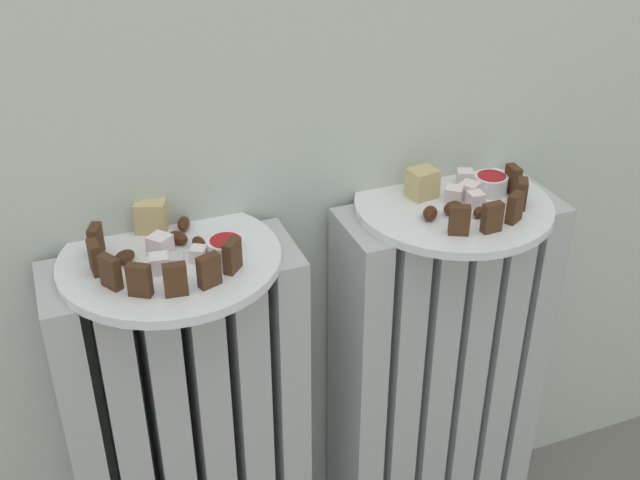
# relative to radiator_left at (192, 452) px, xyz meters

# --- Properties ---
(radiator_left) EXTENTS (0.33, 0.13, 0.63)m
(radiator_left) POSITION_rel_radiator_left_xyz_m (0.00, 0.00, 0.00)
(radiator_left) COLOR #B2B2B7
(radiator_left) RESTS_ON ground_plane
(radiator_right) EXTENTS (0.33, 0.13, 0.63)m
(radiator_right) POSITION_rel_radiator_left_xyz_m (0.40, 0.00, 0.00)
(radiator_right) COLOR #B2B2B7
(radiator_right) RESTS_ON ground_plane
(plate_left) EXTENTS (0.27, 0.27, 0.01)m
(plate_left) POSITION_rel_radiator_left_xyz_m (0.00, 0.00, 0.33)
(plate_left) COLOR white
(plate_left) RESTS_ON radiator_left
(plate_right) EXTENTS (0.27, 0.27, 0.01)m
(plate_right) POSITION_rel_radiator_left_xyz_m (0.40, 0.00, 0.33)
(plate_right) COLOR white
(plate_right) RESTS_ON radiator_right
(dark_cake_slice_left_0) EXTENTS (0.02, 0.03, 0.04)m
(dark_cake_slice_left_0) POSITION_rel_radiator_left_xyz_m (-0.08, 0.03, 0.35)
(dark_cake_slice_left_0) COLOR #472B19
(dark_cake_slice_left_0) RESTS_ON plate_left
(dark_cake_slice_left_1) EXTENTS (0.01, 0.03, 0.04)m
(dark_cake_slice_left_1) POSITION_rel_radiator_left_xyz_m (-0.09, -0.01, 0.35)
(dark_cake_slice_left_1) COLOR #472B19
(dark_cake_slice_left_1) RESTS_ON plate_left
(dark_cake_slice_left_2) EXTENTS (0.02, 0.03, 0.04)m
(dark_cake_slice_left_2) POSITION_rel_radiator_left_xyz_m (-0.08, -0.05, 0.35)
(dark_cake_slice_left_2) COLOR #472B19
(dark_cake_slice_left_2) RESTS_ON plate_left
(dark_cake_slice_left_3) EXTENTS (0.03, 0.02, 0.04)m
(dark_cake_slice_left_3) POSITION_rel_radiator_left_xyz_m (-0.05, -0.07, 0.35)
(dark_cake_slice_left_3) COLOR #472B19
(dark_cake_slice_left_3) RESTS_ON plate_left
(dark_cake_slice_left_4) EXTENTS (0.03, 0.02, 0.04)m
(dark_cake_slice_left_4) POSITION_rel_radiator_left_xyz_m (-0.01, -0.09, 0.35)
(dark_cake_slice_left_4) COLOR #472B19
(dark_cake_slice_left_4) RESTS_ON plate_left
(dark_cake_slice_left_5) EXTENTS (0.03, 0.02, 0.04)m
(dark_cake_slice_left_5) POSITION_rel_radiator_left_xyz_m (0.03, -0.08, 0.35)
(dark_cake_slice_left_5) COLOR #472B19
(dark_cake_slice_left_5) RESTS_ON plate_left
(dark_cake_slice_left_6) EXTENTS (0.03, 0.03, 0.04)m
(dark_cake_slice_left_6) POSITION_rel_radiator_left_xyz_m (0.06, -0.06, 0.35)
(dark_cake_slice_left_6) COLOR #472B19
(dark_cake_slice_left_6) RESTS_ON plate_left
(marble_cake_slice_left_0) EXTENTS (0.05, 0.04, 0.04)m
(marble_cake_slice_left_0) POSITION_rel_radiator_left_xyz_m (-0.01, 0.07, 0.35)
(marble_cake_slice_left_0) COLOR tan
(marble_cake_slice_left_0) RESTS_ON plate_left
(turkish_delight_left_0) EXTENTS (0.03, 0.03, 0.02)m
(turkish_delight_left_0) POSITION_rel_radiator_left_xyz_m (-0.01, 0.01, 0.35)
(turkish_delight_left_0) COLOR white
(turkish_delight_left_0) RESTS_ON plate_left
(turkish_delight_left_1) EXTENTS (0.02, 0.02, 0.02)m
(turkish_delight_left_1) POSITION_rel_radiator_left_xyz_m (-0.02, -0.03, 0.34)
(turkish_delight_left_1) COLOR white
(turkish_delight_left_1) RESTS_ON plate_left
(turkish_delight_left_2) EXTENTS (0.03, 0.03, 0.02)m
(turkish_delight_left_2) POSITION_rel_radiator_left_xyz_m (0.03, -0.03, 0.34)
(turkish_delight_left_2) COLOR white
(turkish_delight_left_2) RESTS_ON plate_left
(medjool_date_left_0) EXTENTS (0.02, 0.03, 0.02)m
(medjool_date_left_0) POSITION_rel_radiator_left_xyz_m (0.03, 0.06, 0.34)
(medjool_date_left_0) COLOR #3D1E0F
(medjool_date_left_0) RESTS_ON plate_left
(medjool_date_left_1) EXTENTS (0.02, 0.03, 0.02)m
(medjool_date_left_1) POSITION_rel_radiator_left_xyz_m (0.04, 0.00, 0.34)
(medjool_date_left_1) COLOR #3D1E0F
(medjool_date_left_1) RESTS_ON plate_left
(medjool_date_left_2) EXTENTS (0.03, 0.03, 0.02)m
(medjool_date_left_2) POSITION_rel_radiator_left_xyz_m (0.02, 0.02, 0.34)
(medjool_date_left_2) COLOR #3D1E0F
(medjool_date_left_2) RESTS_ON plate_left
(medjool_date_left_3) EXTENTS (0.03, 0.03, 0.01)m
(medjool_date_left_3) POSITION_rel_radiator_left_xyz_m (-0.05, 0.00, 0.34)
(medjool_date_left_3) COLOR #3D1E0F
(medjool_date_left_3) RESTS_ON plate_left
(jam_bowl_left) EXTENTS (0.05, 0.05, 0.02)m
(jam_bowl_left) POSITION_rel_radiator_left_xyz_m (0.06, -0.03, 0.35)
(jam_bowl_left) COLOR white
(jam_bowl_left) RESTS_ON plate_left
(dark_cake_slice_right_0) EXTENTS (0.03, 0.02, 0.04)m
(dark_cake_slice_right_0) POSITION_rel_radiator_left_xyz_m (0.36, -0.08, 0.35)
(dark_cake_slice_right_0) COLOR #472B19
(dark_cake_slice_right_0) RESTS_ON plate_right
(dark_cake_slice_right_1) EXTENTS (0.03, 0.01, 0.04)m
(dark_cake_slice_right_1) POSITION_rel_radiator_left_xyz_m (0.40, -0.09, 0.35)
(dark_cake_slice_right_1) COLOR #472B19
(dark_cake_slice_right_1) RESTS_ON plate_right
(dark_cake_slice_right_2) EXTENTS (0.03, 0.02, 0.04)m
(dark_cake_slice_right_2) POSITION_rel_radiator_left_xyz_m (0.44, -0.08, 0.35)
(dark_cake_slice_right_2) COLOR #472B19
(dark_cake_slice_right_2) RESTS_ON plate_right
(dark_cake_slice_right_3) EXTENTS (0.02, 0.03, 0.04)m
(dark_cake_slice_right_3) POSITION_rel_radiator_left_xyz_m (0.47, -0.05, 0.35)
(dark_cake_slice_right_3) COLOR #472B19
(dark_cake_slice_right_3) RESTS_ON plate_right
(dark_cake_slice_right_4) EXTENTS (0.01, 0.03, 0.04)m
(dark_cake_slice_right_4) POSITION_rel_radiator_left_xyz_m (0.49, -0.00, 0.35)
(dark_cake_slice_right_4) COLOR #472B19
(dark_cake_slice_right_4) RESTS_ON plate_right
(marble_cake_slice_right_0) EXTENTS (0.04, 0.04, 0.04)m
(marble_cake_slice_right_0) POSITION_rel_radiator_left_xyz_m (0.36, 0.03, 0.35)
(marble_cake_slice_right_0) COLOR tan
(marble_cake_slice_right_0) RESTS_ON plate_right
(turkish_delight_right_0) EXTENTS (0.03, 0.03, 0.02)m
(turkish_delight_right_0) POSITION_rel_radiator_left_xyz_m (0.42, 0.00, 0.35)
(turkish_delight_right_0) COLOR white
(turkish_delight_right_0) RESTS_ON plate_right
(turkish_delight_right_1) EXTENTS (0.03, 0.03, 0.02)m
(turkish_delight_right_1) POSITION_rel_radiator_left_xyz_m (0.39, -0.00, 0.35)
(turkish_delight_right_1) COLOR white
(turkish_delight_right_1) RESTS_ON plate_right
(turkish_delight_right_2) EXTENTS (0.02, 0.02, 0.02)m
(turkish_delight_right_2) POSITION_rel_radiator_left_xyz_m (0.42, -0.02, 0.34)
(turkish_delight_right_2) COLOR white
(turkish_delight_right_2) RESTS_ON plate_right
(turkish_delight_right_3) EXTENTS (0.03, 0.03, 0.02)m
(turkish_delight_right_3) POSITION_rel_radiator_left_xyz_m (0.44, 0.04, 0.34)
(turkish_delight_right_3) COLOR white
(turkish_delight_right_3) RESTS_ON plate_right
(medjool_date_right_0) EXTENTS (0.03, 0.04, 0.02)m
(medjool_date_right_0) POSITION_rel_radiator_left_xyz_m (0.34, -0.03, 0.34)
(medjool_date_right_0) COLOR #3D1E0F
(medjool_date_right_0) RESTS_ON plate_right
(medjool_date_right_1) EXTENTS (0.03, 0.03, 0.02)m
(medjool_date_right_1) POSITION_rel_radiator_left_xyz_m (0.38, -0.03, 0.34)
(medjool_date_right_1) COLOR #3D1E0F
(medjool_date_right_1) RESTS_ON plate_right
(medjool_date_right_2) EXTENTS (0.03, 0.02, 0.01)m
(medjool_date_right_2) POSITION_rel_radiator_left_xyz_m (0.41, -0.05, 0.34)
(medjool_date_right_2) COLOR #3D1E0F
(medjool_date_right_2) RESTS_ON plate_right
(medjool_date_right_3) EXTENTS (0.02, 0.03, 0.02)m
(medjool_date_right_3) POSITION_rel_radiator_left_xyz_m (0.47, 0.04, 0.34)
(medjool_date_right_3) COLOR #3D1E0F
(medjool_date_right_3) RESTS_ON plate_right
(jam_bowl_right) EXTENTS (0.05, 0.05, 0.03)m
(jam_bowl_right) POSITION_rel_radiator_left_xyz_m (0.46, 0.01, 0.35)
(jam_bowl_right) COLOR white
(jam_bowl_right) RESTS_ON plate_right
(fork) EXTENTS (0.04, 0.09, 0.00)m
(fork) POSITION_rel_radiator_left_xyz_m (-0.00, -0.04, 0.34)
(fork) COLOR silver
(fork) RESTS_ON plate_left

